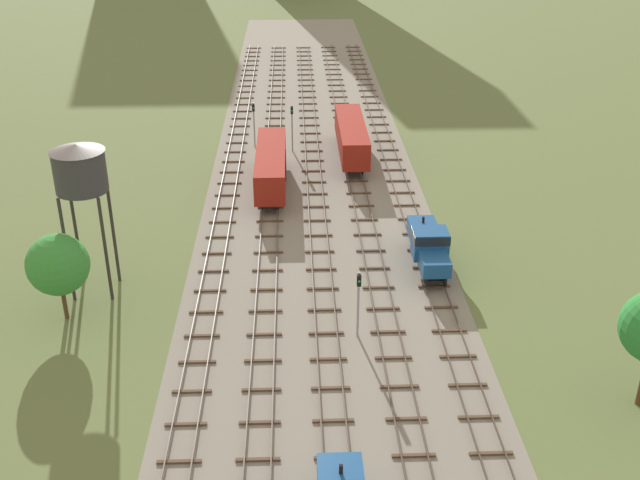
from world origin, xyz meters
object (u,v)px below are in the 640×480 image
at_px(freight_boxcar_centre_midfar, 352,136).
at_px(water_tower, 80,170).
at_px(signal_post_mid, 254,119).
at_px(freight_boxcar_left_mid, 271,164).
at_px(signal_post_near, 292,122).
at_px(shunter_loco_centre_right_near, 429,244).
at_px(signal_post_nearest, 358,296).

height_order(freight_boxcar_centre_midfar, water_tower, water_tower).
distance_m(water_tower, signal_post_mid, 33.65).
relative_size(water_tower, signal_post_mid, 2.30).
bearing_deg(freight_boxcar_left_mid, freight_boxcar_centre_midfar, 43.91).
height_order(freight_boxcar_left_mid, signal_post_mid, signal_post_mid).
height_order(freight_boxcar_left_mid, water_tower, water_tower).
xyz_separation_m(water_tower, signal_post_near, (14.75, 29.60, -6.27)).
distance_m(shunter_loco_centre_right_near, water_tower, 26.52).
bearing_deg(signal_post_near, freight_boxcar_centre_midfar, -19.65).
relative_size(freight_boxcar_left_mid, signal_post_near, 2.69).
bearing_deg(signal_post_near, signal_post_mid, 157.83).
relative_size(shunter_loco_centre_right_near, signal_post_near, 1.63).
bearing_deg(signal_post_mid, freight_boxcar_centre_midfar, -20.67).
bearing_deg(freight_boxcar_centre_midfar, water_tower, -127.63).
height_order(signal_post_nearest, signal_post_mid, signal_post_mid).
xyz_separation_m(signal_post_nearest, signal_post_mid, (-8.42, 38.21, 0.06)).
bearing_deg(signal_post_near, shunter_loco_centre_right_near, -68.64).
distance_m(shunter_loco_centre_right_near, freight_boxcar_centre_midfar, 25.02).
distance_m(signal_post_near, signal_post_mid, 4.55).
relative_size(shunter_loco_centre_right_near, freight_boxcar_centre_midfar, 0.60).
distance_m(shunter_loco_centre_right_near, signal_post_mid, 32.23).
bearing_deg(shunter_loco_centre_right_near, signal_post_mid, 117.23).
height_order(shunter_loco_centre_right_near, signal_post_nearest, signal_post_nearest).
bearing_deg(freight_boxcar_centre_midfar, signal_post_mid, 159.33).
distance_m(water_tower, signal_post_nearest, 21.18).
xyz_separation_m(shunter_loco_centre_right_near, water_tower, (-25.28, -2.68, 7.57)).
distance_m(freight_boxcar_centre_midfar, water_tower, 35.25).
relative_size(signal_post_near, signal_post_mid, 1.04).
relative_size(freight_boxcar_centre_midfar, signal_post_mid, 2.79).
bearing_deg(signal_post_mid, signal_post_nearest, -77.57).
distance_m(freight_boxcar_left_mid, signal_post_near, 10.61).
bearing_deg(signal_post_nearest, shunter_loco_centre_right_near, 56.58).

